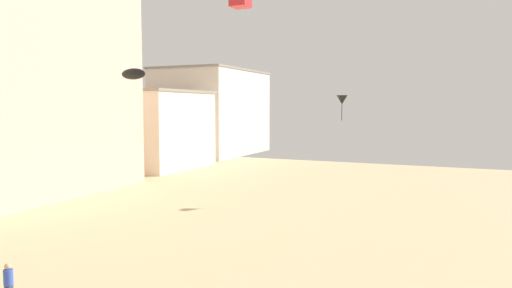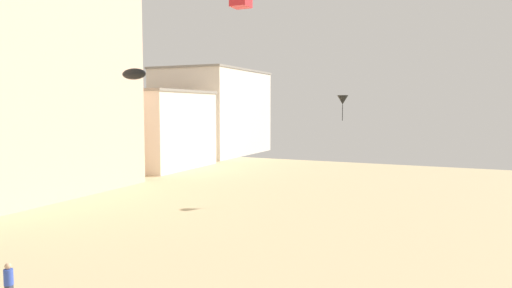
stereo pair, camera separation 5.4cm
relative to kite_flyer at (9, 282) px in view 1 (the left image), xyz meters
name	(u,v)px [view 1 (the left image)]	position (x,y,z in m)	size (l,w,h in m)	color
boardwalk_hotel_mid	(144,129)	(-20.89, 35.31, 3.84)	(13.87, 12.63, 9.51)	silver
boardwalk_hotel_far	(213,112)	(-20.89, 52.94, 5.75)	(12.48, 18.69, 13.33)	silver
kite_flyer	(9,282)	(0.00, 0.00, 0.00)	(0.34, 0.34, 1.64)	#383D4C
kite_black_parafoil	(133,74)	(-5.47, 14.32, 8.85)	(2.00, 0.56, 0.78)	black
kite_black_delta	(342,100)	(6.55, 25.45, 7.14)	(0.90, 0.90, 2.05)	black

